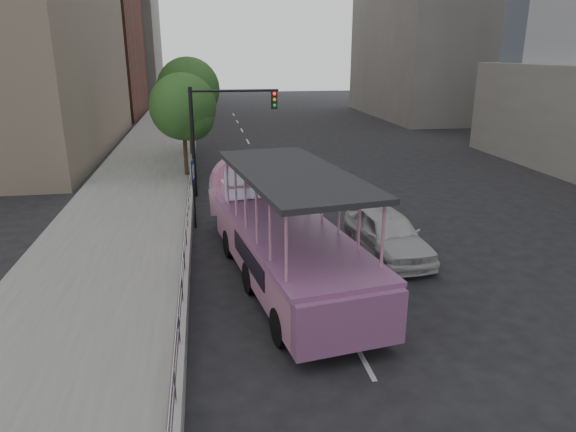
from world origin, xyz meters
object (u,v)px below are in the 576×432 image
object	(u,v)px
traffic_signal	(218,124)
car	(387,234)
parking_sign	(193,186)
street_tree_near	(185,109)
duck_boat	(277,232)
street_tree_far	(190,92)

from	to	relation	value
traffic_signal	car	bearing A→B (deg)	-58.50
parking_sign	street_tree_near	xyz separation A→B (m)	(-0.43, 8.20, 2.10)
duck_boat	parking_sign	world-z (taller)	duck_boat
duck_boat	street_tree_near	world-z (taller)	street_tree_near
traffic_signal	parking_sign	bearing A→B (deg)	-103.74
car	parking_sign	distance (m)	7.74
duck_boat	street_tree_far	xyz separation A→B (m)	(-2.85, 18.93, 2.96)
traffic_signal	street_tree_far	world-z (taller)	street_tree_far
parking_sign	traffic_signal	bearing A→B (deg)	76.26
street_tree_near	duck_boat	bearing A→B (deg)	-76.71
parking_sign	traffic_signal	size ratio (longest dim) A/B	0.53
parking_sign	street_tree_near	world-z (taller)	street_tree_near
duck_boat	street_tree_far	size ratio (longest dim) A/B	1.73
car	duck_boat	bearing A→B (deg)	-173.74
parking_sign	street_tree_far	world-z (taller)	street_tree_far
car	parking_sign	size ratio (longest dim) A/B	1.70
street_tree_far	duck_boat	bearing A→B (deg)	-81.43
car	street_tree_far	xyz separation A→B (m)	(-6.78, 18.21, 3.51)
duck_boat	car	xyz separation A→B (m)	(3.93, 0.72, -0.55)
traffic_signal	street_tree_far	xyz separation A→B (m)	(-1.40, 9.43, 0.81)
duck_boat	street_tree_far	bearing A→B (deg)	98.57
street_tree_far	parking_sign	bearing A→B (deg)	-89.07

